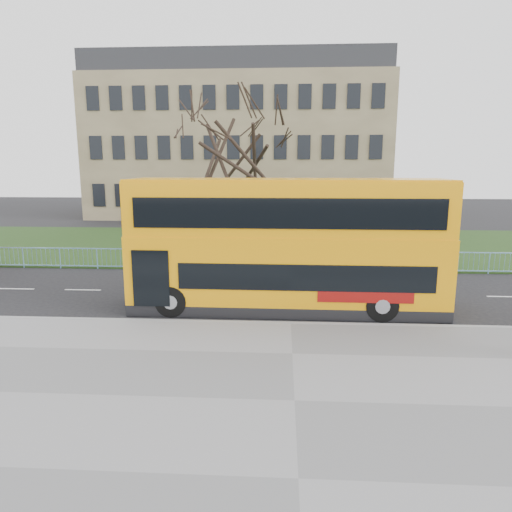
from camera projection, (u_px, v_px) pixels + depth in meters
The scene contains 8 objects.
ground at pixel (290, 312), 16.94m from camera, with size 120.00×120.00×0.00m, color black.
pavement at pixel (295, 403), 10.32m from camera, with size 80.00×10.50×0.12m, color slate.
kerb at pixel (291, 324), 15.41m from camera, with size 80.00×0.20×0.14m, color gray.
grass_verge at pixel (287, 245), 30.93m from camera, with size 80.00×15.40×0.08m, color #1C3513.
guard_railing at pixel (288, 261), 23.29m from camera, with size 40.00×0.12×1.10m, color #78B0D7, non-canonical shape.
bare_tree at pixel (236, 164), 25.84m from camera, with size 7.48×7.48×10.68m, color black, non-canonical shape.
civic_building at pixel (241, 150), 50.13m from camera, with size 30.00×15.00×14.00m, color #7D6C4F.
yellow_bus at pixel (287, 242), 16.82m from camera, with size 11.49×2.86×4.80m.
Camera 1 is at (-0.32, -16.25, 5.34)m, focal length 32.00 mm.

